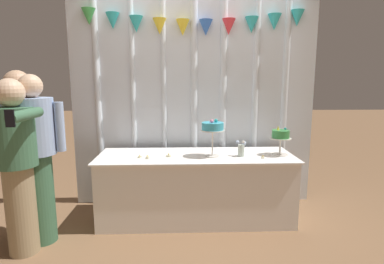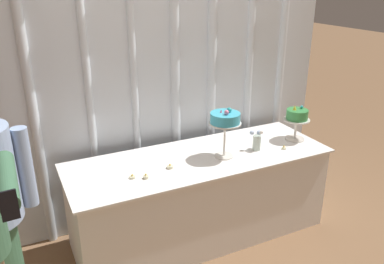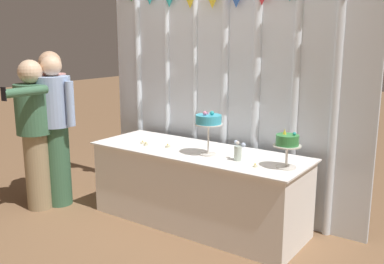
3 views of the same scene
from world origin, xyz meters
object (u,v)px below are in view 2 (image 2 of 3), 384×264
object	(u,v)px
cake_table	(200,196)
cake_display_nearleft	(225,121)
flower_vase	(257,141)
tealight_near_left	(146,177)
tealight_far_left	(132,177)
tealight_far_right	(284,148)
cake_display_nearright	(297,117)
tealight_near_right	(170,167)

from	to	relation	value
cake_table	cake_display_nearleft	bearing A→B (deg)	-24.39
flower_vase	tealight_near_left	world-z (taller)	flower_vase
cake_display_nearleft	tealight_far_left	distance (m)	0.81
tealight_far_right	cake_display_nearleft	bearing A→B (deg)	169.85
cake_display_nearright	tealight_near_right	xyz separation A→B (m)	(-1.19, -0.03, -0.19)
cake_display_nearright	tealight_near_left	xyz separation A→B (m)	(-1.40, -0.10, -0.19)
tealight_near_right	tealight_far_right	size ratio (longest dim) A/B	1.30
cake_display_nearleft	cake_display_nearright	size ratio (longest dim) A/B	1.27
flower_vase	tealight_far_right	xyz separation A→B (m)	(0.21, -0.09, -0.07)
cake_table	tealight_far_right	xyz separation A→B (m)	(0.68, -0.17, 0.37)
tealight_far_left	cake_display_nearleft	bearing A→B (deg)	1.92
cake_display_nearleft	tealight_far_right	bearing A→B (deg)	-10.15
cake_display_nearright	tealight_near_right	world-z (taller)	cake_display_nearright
cake_display_nearleft	flower_vase	bearing A→B (deg)	-0.18
tealight_near_left	tealight_far_right	bearing A→B (deg)	-1.07
cake_table	flower_vase	xyz separation A→B (m)	(0.47, -0.08, 0.44)
flower_vase	tealight_near_right	distance (m)	0.77
cake_display_nearleft	tealight_far_right	world-z (taller)	cake_display_nearleft
cake_display_nearleft	tealight_near_right	bearing A→B (deg)	179.91
cake_display_nearright	flower_vase	size ratio (longest dim) A/B	1.78
tealight_far_left	tealight_far_right	world-z (taller)	same
cake_display_nearleft	tealight_far_left	world-z (taller)	cake_display_nearleft
flower_vase	cake_display_nearleft	bearing A→B (deg)	179.82
cake_table	tealight_near_right	xyz separation A→B (m)	(-0.29, -0.08, 0.37)
flower_vase	tealight_near_left	bearing A→B (deg)	-175.98
flower_vase	tealight_far_right	distance (m)	0.24
tealight_near_left	tealight_far_right	size ratio (longest dim) A/B	1.04
cake_table	tealight_far_left	world-z (taller)	tealight_far_left
cake_table	tealight_near_left	xyz separation A→B (m)	(-0.50, -0.15, 0.37)
tealight_far_left	tealight_near_right	size ratio (longest dim) A/B	0.91
tealight_near_right	flower_vase	bearing A→B (deg)	-0.13
cake_display_nearleft	tealight_far_right	distance (m)	0.60
cake_display_nearleft	cake_display_nearright	distance (m)	0.73
tealight_far_right	tealight_near_left	bearing A→B (deg)	178.93
cake_display_nearleft	tealight_far_left	size ratio (longest dim) A/B	9.08
cake_display_nearright	cake_display_nearleft	bearing A→B (deg)	-177.55
cake_display_nearright	tealight_far_left	xyz separation A→B (m)	(-1.49, -0.06, -0.19)
cake_table	tealight_far_left	bearing A→B (deg)	-170.13
cake_table	tealight_near_right	size ratio (longest dim) A/B	43.13
cake_display_nearright	flower_vase	world-z (taller)	cake_display_nearright
tealight_near_right	tealight_far_right	bearing A→B (deg)	-5.44
flower_vase	tealight_far_left	world-z (taller)	flower_vase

